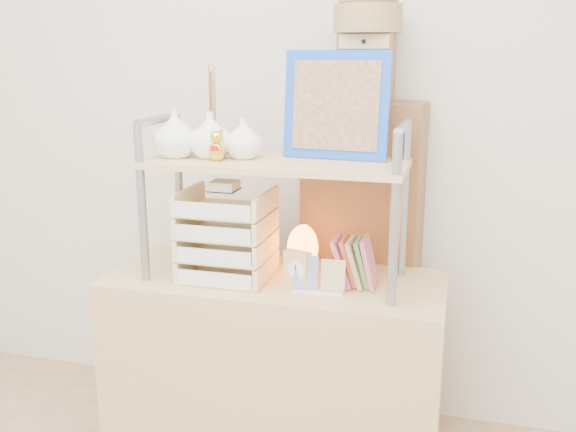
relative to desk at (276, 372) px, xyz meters
name	(u,v)px	position (x,y,z in m)	size (l,w,h in m)	color
desk	(276,372)	(0.00, 0.00, 0.00)	(1.20, 0.50, 0.75)	tan
cabinet	(361,270)	(0.25, 0.37, 0.30)	(0.45, 0.24, 1.35)	brown
hutch	(255,154)	(-0.07, 0.01, 0.82)	(0.90, 0.34, 0.79)	gray
letter_tray	(226,240)	(-0.17, -0.05, 0.52)	(0.29, 0.27, 0.35)	#DFC385
salt_lamp	(303,249)	(0.08, 0.07, 0.47)	(0.12, 0.11, 0.18)	brown
desk_clock	(297,270)	(0.10, -0.08, 0.44)	(0.10, 0.07, 0.13)	#D8B474
postcard_stand	(319,282)	(0.18, -0.10, 0.41)	(0.18, 0.06, 0.12)	white
drawer_chest	(366,68)	(0.25, 0.35, 1.10)	(0.20, 0.16, 0.25)	brown
woven_basket	(368,19)	(0.25, 0.35, 1.28)	(0.25, 0.25, 0.10)	olive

